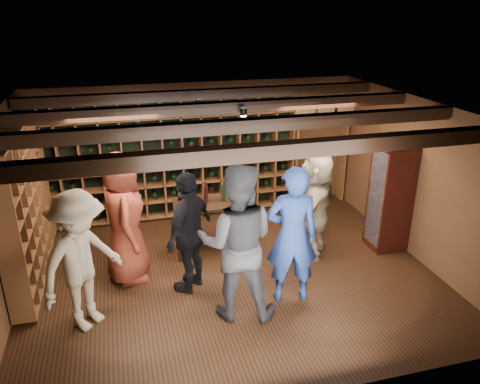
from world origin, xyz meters
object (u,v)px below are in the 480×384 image
object	(u,v)px
man_blue_shirt	(292,236)
tasting_table	(209,209)
man_grey_suit	(237,243)
guest_woman_black	(190,232)
guest_beige	(315,204)
guest_khaki	(81,261)
display_cabinet	(390,199)
guest_red_floral	(124,218)

from	to	relation	value
man_blue_shirt	tasting_table	size ratio (longest dim) A/B	1.64
man_grey_suit	tasting_table	world-z (taller)	man_grey_suit
man_blue_shirt	guest_woman_black	bearing A→B (deg)	-16.08
guest_beige	tasting_table	distance (m)	1.68
guest_khaki	man_blue_shirt	bearing A→B (deg)	-46.71
display_cabinet	guest_khaki	xyz separation A→B (m)	(-4.74, -0.86, 0.06)
display_cabinet	tasting_table	distance (m)	2.93
display_cabinet	guest_red_floral	world-z (taller)	guest_red_floral
guest_red_floral	tasting_table	xyz separation A→B (m)	(1.33, 0.46, -0.21)
man_blue_shirt	guest_khaki	size ratio (longest dim) A/B	1.06
man_grey_suit	tasting_table	bearing A→B (deg)	-72.23
display_cabinet	man_grey_suit	size ratio (longest dim) A/B	0.84
man_blue_shirt	guest_woman_black	size ratio (longest dim) A/B	1.10
man_grey_suit	guest_khaki	xyz separation A→B (m)	(-1.89, 0.27, -0.13)
guest_red_floral	guest_beige	xyz separation A→B (m)	(2.92, -0.05, -0.10)
guest_red_floral	tasting_table	distance (m)	1.42
tasting_table	man_blue_shirt	bearing A→B (deg)	-59.33
guest_red_floral	guest_khaki	size ratio (longest dim) A/B	1.07
guest_red_floral	man_grey_suit	bearing A→B (deg)	-135.03
man_grey_suit	tasting_table	size ratio (longest dim) A/B	1.76
guest_woman_black	guest_beige	size ratio (longest dim) A/B	1.01
guest_khaki	man_grey_suit	bearing A→B (deg)	-52.05
display_cabinet	tasting_table	xyz separation A→B (m)	(-2.87, 0.59, -0.09)
guest_red_floral	tasting_table	bearing A→B (deg)	-72.72
guest_red_floral	guest_khaki	world-z (taller)	guest_red_floral
display_cabinet	guest_red_floral	size ratio (longest dim) A/B	0.89
man_blue_shirt	man_grey_suit	bearing A→B (deg)	19.88
guest_woman_black	guest_beige	xyz separation A→B (m)	(2.07, 0.46, -0.01)
guest_red_floral	tasting_table	size ratio (longest dim) A/B	1.66
display_cabinet	guest_red_floral	bearing A→B (deg)	178.13
man_blue_shirt	guest_khaki	distance (m)	2.67
man_blue_shirt	guest_woman_black	xyz separation A→B (m)	(-1.26, 0.61, -0.09)
man_blue_shirt	man_grey_suit	size ratio (longest dim) A/B	0.93
guest_red_floral	guest_beige	distance (m)	2.92
guest_beige	tasting_table	size ratio (longest dim) A/B	1.48
display_cabinet	guest_woman_black	xyz separation A→B (m)	(-3.34, -0.37, 0.03)
guest_khaki	guest_beige	distance (m)	3.60
guest_red_floral	guest_khaki	distance (m)	1.14
man_blue_shirt	man_grey_suit	xyz separation A→B (m)	(-0.79, -0.14, 0.07)
tasting_table	display_cabinet	bearing A→B (deg)	-7.78
man_grey_suit	guest_red_floral	distance (m)	1.84
guest_red_floral	guest_woman_black	bearing A→B (deg)	-122.31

